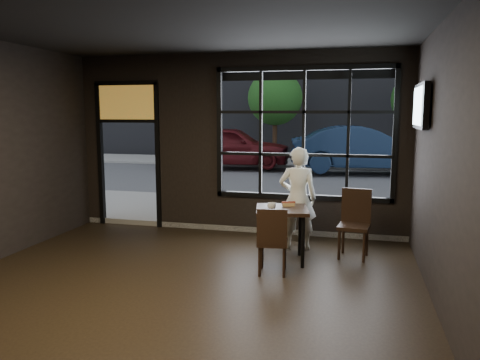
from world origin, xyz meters
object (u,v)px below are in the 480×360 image
(chair_near, at_px, (273,240))
(man, at_px, (298,198))
(navy_car, at_px, (361,149))
(cafe_table, at_px, (282,235))

(chair_near, distance_m, man, 1.30)
(chair_near, relative_size, man, 0.57)
(man, distance_m, navy_car, 9.58)
(navy_car, bearing_deg, cafe_table, 163.88)
(man, height_order, navy_car, navy_car)
(man, bearing_deg, navy_car, -103.87)
(cafe_table, xyz_separation_m, navy_car, (1.17, 10.23, 0.50))
(chair_near, xyz_separation_m, navy_car, (1.21, 10.77, 0.44))
(chair_near, height_order, navy_car, navy_car)
(cafe_table, distance_m, navy_car, 10.31)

